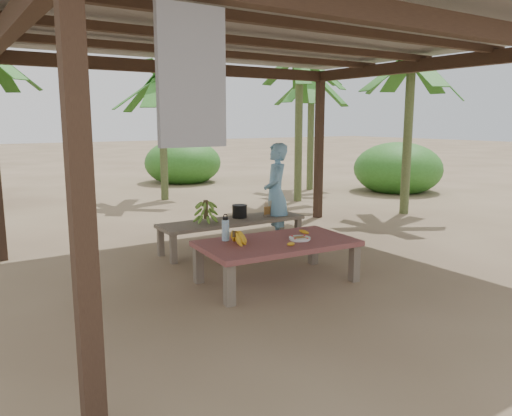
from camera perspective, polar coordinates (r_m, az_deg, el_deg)
ground at (r=6.49m, az=1.05°, el=-6.93°), size 80.00×80.00×0.00m
pavilion at (r=6.25m, az=1.10°, el=18.16°), size 6.60×5.60×2.95m
work_table at (r=5.86m, az=2.40°, el=-4.40°), size 1.87×1.13×0.50m
bench at (r=7.34m, az=-2.71°, el=-1.77°), size 2.21×0.64×0.45m
ripe_banana_bunch at (r=5.67m, az=-2.53°, el=-3.32°), size 0.33×0.30×0.17m
plate at (r=5.90m, az=5.01°, el=-3.50°), size 0.26×0.26×0.04m
loose_banana_front at (r=5.62m, az=4.01°, el=-4.13°), size 0.15×0.08×0.04m
loose_banana_side at (r=6.24m, az=5.51°, el=-2.72°), size 0.08×0.15×0.04m
water_flask at (r=5.84m, az=-3.51°, el=-2.45°), size 0.09×0.09×0.32m
green_banana_stalk at (r=7.10m, az=-5.76°, el=-0.34°), size 0.31×0.31×0.34m
cooking_pot at (r=7.47m, az=-1.89°, el=-0.40°), size 0.22×0.22×0.19m
skewer_rack at (r=7.57m, az=1.42°, el=-0.05°), size 0.18×0.08×0.24m
woman at (r=7.68m, az=2.28°, el=1.65°), size 0.61×0.68×1.55m
banana_plant_ne at (r=11.79m, az=5.00°, el=15.82°), size 1.80×1.80×3.60m
banana_plant_n at (r=12.11m, az=-10.75°, el=13.36°), size 1.80×1.80×3.12m
banana_plant_e at (r=10.58m, az=17.32°, el=14.95°), size 1.80×1.80×3.38m
banana_plant_far at (r=13.78m, az=6.37°, el=13.80°), size 1.80×1.80×3.31m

